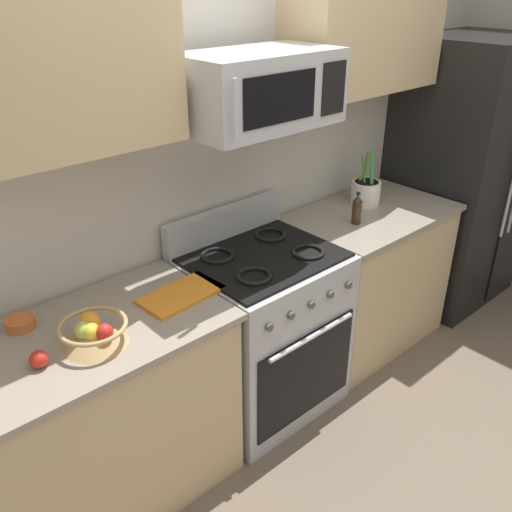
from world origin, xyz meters
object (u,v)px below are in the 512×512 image
Objects in this scene: range_oven at (262,329)px; refrigerator at (459,175)px; fruit_basket at (93,332)px; apple_loose at (39,359)px; cutting_board at (181,294)px; utensil_crock at (366,191)px; bottle_soy at (357,209)px; microwave at (259,89)px; prep_bowl at (20,323)px.

refrigerator is at bearing -0.53° from range_oven.
fruit_basket reaches higher than apple_loose.
refrigerator is 2.38m from cutting_board.
utensil_crock reaches higher than bottle_soy.
microwave is at bearing -175.05° from utensil_crock.
range_oven is 0.59× the size of refrigerator.
fruit_basket is at bearing -60.08° from prep_bowl.
utensil_crock is (0.96, 0.11, 0.52)m from range_oven.
utensil_crock reaches higher than range_oven.
cutting_board is 1.20m from bottle_soy.
refrigerator reaches higher than apple_loose.
bottle_soy is 1.57× the size of prep_bowl.
range_oven is 2.99× the size of cutting_board.
apple_loose is at bearing 178.60° from fruit_basket.
refrigerator is at bearing 1.28° from apple_loose.
utensil_crock is (0.96, 0.08, -0.74)m from microwave.
range_oven reaches higher than apple_loose.
prep_bowl is (-2.10, 0.10, -0.06)m from utensil_crock.
refrigerator is 2.83m from fruit_basket.
cutting_board is 3.07× the size of prep_bowl.
bottle_soy is (1.65, 0.05, 0.03)m from fruit_basket.
utensil_crock is at bearing 29.03° from bottle_soy.
refrigerator is at bearing -8.19° from utensil_crock.
prep_bowl is at bearing 169.63° from range_oven.
microwave reaches higher than utensil_crock.
microwave is at bearing 7.04° from fruit_basket.
bottle_soy is (-0.28, -0.15, 0.00)m from utensil_crock.
prep_bowl is at bearing 172.16° from bottle_soy.
bottle_soy is at bearing 1.66° from fruit_basket.
fruit_basket is 0.46m from cutting_board.
refrigerator is 5.04× the size of cutting_board.
fruit_basket is 3.87× the size of apple_loose.
apple_loose is 0.19× the size of cutting_board.
microwave reaches higher than prep_bowl.
utensil_crock is at bearing 5.34° from cutting_board.
range_oven is 5.83× the size of bottle_soy.
utensil_crock reaches higher than cutting_board.
cutting_board is at bearing 8.13° from fruit_basket.
microwave is 0.97m from cutting_board.
range_oven is at bearing 4.12° from apple_loose.
cutting_board is (-0.52, -0.03, 0.45)m from range_oven.
range_oven is 4.09× the size of fruit_basket.
apple_loose is (-2.15, -0.20, -0.05)m from utensil_crock.
bottle_soy is 1.84m from prep_bowl.
microwave is 1.01m from bottle_soy.
utensil_crock reaches higher than fruit_basket.
cutting_board is at bearing -177.09° from range_oven.
utensil_crock is 0.32m from bottle_soy.
fruit_basket is at bearing -174.00° from utensil_crock.
range_oven is 3.14× the size of utensil_crock.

